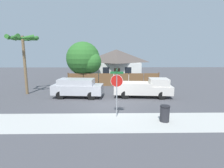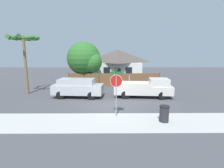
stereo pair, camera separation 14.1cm
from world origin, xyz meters
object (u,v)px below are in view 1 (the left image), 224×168
red_suv (78,87)px  trash_bin (165,114)px  house (116,63)px  oak_tree (85,59)px  stop_sign (117,85)px  orange_pickup (145,88)px  palm_tree (23,43)px

red_suv → trash_bin: size_ratio=4.78×
house → oak_tree: size_ratio=1.41×
red_suv → stop_sign: size_ratio=1.52×
red_suv → orange_pickup: orange_pickup is taller
oak_tree → red_suv: 7.66m
house → orange_pickup: 13.60m
palm_tree → orange_pickup: 13.13m
palm_tree → red_suv: 7.23m
house → palm_tree: palm_tree is taller
oak_tree → trash_bin: size_ratio=5.63×
palm_tree → trash_bin: (12.23, -7.83, -4.73)m
house → oak_tree: oak_tree is taller
palm_tree → red_suv: (5.64, -1.52, -4.25)m
house → orange_pickup: bearing=-80.1°
house → red_suv: 14.05m
house → stop_sign: size_ratio=2.51×
house → stop_sign: bearing=-92.3°
stop_sign → trash_bin: stop_sign is taller
oak_tree → red_suv: oak_tree is taller
oak_tree → red_suv: bearing=-88.2°
palm_tree → trash_bin: bearing=-32.6°
trash_bin → stop_sign: bearing=162.7°
house → stop_sign: house is taller
palm_tree → stop_sign: (9.23, -6.90, -3.03)m
stop_sign → palm_tree: bearing=153.5°
red_suv → oak_tree: bearing=97.0°
orange_pickup → trash_bin: bearing=-85.4°
orange_pickup → trash_bin: orange_pickup is taller
oak_tree → red_suv: size_ratio=1.18×
oak_tree → palm_tree: bearing=-133.4°
house → palm_tree: (-9.97, -11.75, 2.70)m
stop_sign → house: bearing=98.0°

